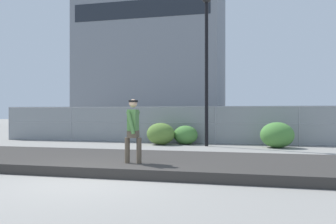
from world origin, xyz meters
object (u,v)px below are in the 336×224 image
object	(u,v)px
shrub_right	(277,135)
shrub_left	(161,134)
street_lamp	(207,52)
shrub_center	(186,135)
skateboard	(133,171)
skater	(133,130)
parked_car_near	(122,123)

from	to	relation	value
shrub_right	shrub_left	bearing A→B (deg)	177.81
street_lamp	shrub_center	world-z (taller)	street_lamp
skateboard	shrub_left	world-z (taller)	shrub_left
skateboard	shrub_center	distance (m)	7.99
shrub_center	shrub_right	distance (m)	4.22
skateboard	shrub_left	xyz separation A→B (m)	(-1.24, 7.56, 0.46)
skater	shrub_right	world-z (taller)	skater
skateboard	shrub_center	bearing A→B (deg)	90.81
skateboard	shrub_right	size ratio (longest dim) A/B	0.56
skateboard	shrub_right	xyz separation A→B (m)	(4.06, 7.35, 0.50)
skater	shrub_left	world-z (taller)	skater
street_lamp	shrub_right	world-z (taller)	street_lamp
street_lamp	shrub_left	bearing A→B (deg)	175.32
shrub_left	shrub_center	distance (m)	1.21
shrub_right	street_lamp	bearing A→B (deg)	179.61
shrub_right	parked_car_near	bearing A→B (deg)	151.70
street_lamp	skateboard	bearing A→B (deg)	-97.54
street_lamp	skater	bearing A→B (deg)	-97.54
parked_car_near	shrub_right	xyz separation A→B (m)	(9.06, -4.88, -0.28)
shrub_left	shrub_right	world-z (taller)	shrub_right
shrub_center	shrub_right	xyz separation A→B (m)	(4.18, -0.63, 0.10)
skateboard	parked_car_near	bearing A→B (deg)	112.21
shrub_left	shrub_right	distance (m)	5.31
skateboard	skater	bearing A→B (deg)	0.00
skateboard	shrub_left	bearing A→B (deg)	99.35
shrub_left	parked_car_near	bearing A→B (deg)	128.73
shrub_center	shrub_right	world-z (taller)	shrub_right
skateboard	shrub_left	distance (m)	7.67
skater	skateboard	bearing A→B (deg)	0.00
skater	street_lamp	world-z (taller)	street_lamp
skateboard	parked_car_near	distance (m)	13.23
skateboard	shrub_right	world-z (taller)	shrub_right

